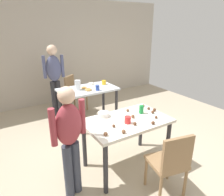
{
  "coord_description": "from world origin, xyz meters",
  "views": [
    {
      "loc": [
        -1.59,
        -2.06,
        1.99
      ],
      "look_at": [
        -0.0,
        0.49,
        0.9
      ],
      "focal_mm": 32.62,
      "sensor_mm": 36.0,
      "label": 1
    }
  ],
  "objects_px": {
    "person_girl_near": "(69,135)",
    "soda_can": "(141,109)",
    "chair_near_table": "(171,161)",
    "mixing_bowl": "(103,114)",
    "dining_table_far": "(88,94)",
    "pitcher_far": "(78,85)",
    "person_adult_far": "(54,74)",
    "dining_table_near": "(127,127)",
    "chair_far_table": "(74,92)"
  },
  "relations": [
    {
      "from": "person_adult_far",
      "to": "pitcher_far",
      "type": "distance_m",
      "value": 0.75
    },
    {
      "from": "chair_far_table",
      "to": "person_adult_far",
      "type": "height_order",
      "value": "person_adult_far"
    },
    {
      "from": "person_girl_near",
      "to": "pitcher_far",
      "type": "height_order",
      "value": "person_girl_near"
    },
    {
      "from": "dining_table_near",
      "to": "soda_can",
      "type": "bearing_deg",
      "value": 11.76
    },
    {
      "from": "mixing_bowl",
      "to": "soda_can",
      "type": "xyz_separation_m",
      "value": [
        0.53,
        -0.2,
        0.03
      ]
    },
    {
      "from": "person_adult_far",
      "to": "soda_can",
      "type": "bearing_deg",
      "value": -75.16
    },
    {
      "from": "chair_near_table",
      "to": "mixing_bowl",
      "type": "distance_m",
      "value": 1.09
    },
    {
      "from": "dining_table_near",
      "to": "chair_near_table",
      "type": "distance_m",
      "value": 0.76
    },
    {
      "from": "person_girl_near",
      "to": "soda_can",
      "type": "height_order",
      "value": "person_girl_near"
    },
    {
      "from": "chair_near_table",
      "to": "pitcher_far",
      "type": "distance_m",
      "value": 2.39
    },
    {
      "from": "dining_table_near",
      "to": "chair_near_table",
      "type": "bearing_deg",
      "value": -82.51
    },
    {
      "from": "dining_table_far",
      "to": "chair_far_table",
      "type": "relative_size",
      "value": 1.34
    },
    {
      "from": "chair_far_table",
      "to": "mixing_bowl",
      "type": "height_order",
      "value": "chair_far_table"
    },
    {
      "from": "person_adult_far",
      "to": "chair_far_table",
      "type": "bearing_deg",
      "value": -3.57
    },
    {
      "from": "dining_table_far",
      "to": "person_girl_near",
      "type": "xyz_separation_m",
      "value": [
        -1.03,
        -1.7,
        0.18
      ]
    },
    {
      "from": "person_girl_near",
      "to": "soda_can",
      "type": "distance_m",
      "value": 1.18
    },
    {
      "from": "chair_far_table",
      "to": "person_adult_far",
      "type": "xyz_separation_m",
      "value": [
        -0.41,
        0.03,
        0.46
      ]
    },
    {
      "from": "dining_table_near",
      "to": "dining_table_far",
      "type": "distance_m",
      "value": 1.62
    },
    {
      "from": "person_girl_near",
      "to": "soda_can",
      "type": "relative_size",
      "value": 11.38
    },
    {
      "from": "dining_table_far",
      "to": "chair_far_table",
      "type": "xyz_separation_m",
      "value": [
        -0.05,
        0.68,
        -0.14
      ]
    },
    {
      "from": "dining_table_far",
      "to": "mixing_bowl",
      "type": "xyz_separation_m",
      "value": [
        -0.39,
        -1.34,
        0.14
      ]
    },
    {
      "from": "chair_far_table",
      "to": "person_adult_far",
      "type": "distance_m",
      "value": 0.62
    },
    {
      "from": "chair_far_table",
      "to": "person_girl_near",
      "type": "distance_m",
      "value": 2.6
    },
    {
      "from": "dining_table_far",
      "to": "chair_near_table",
      "type": "bearing_deg",
      "value": -91.7
    },
    {
      "from": "person_girl_near",
      "to": "mixing_bowl",
      "type": "xyz_separation_m",
      "value": [
        0.64,
        0.36,
        -0.04
      ]
    },
    {
      "from": "person_girl_near",
      "to": "mixing_bowl",
      "type": "height_order",
      "value": "person_girl_near"
    },
    {
      "from": "pitcher_far",
      "to": "person_adult_far",
      "type": "bearing_deg",
      "value": 109.78
    },
    {
      "from": "pitcher_far",
      "to": "chair_far_table",
      "type": "bearing_deg",
      "value": 76.5
    },
    {
      "from": "pitcher_far",
      "to": "soda_can",
      "type": "bearing_deg",
      "value": -77.45
    },
    {
      "from": "dining_table_far",
      "to": "person_girl_near",
      "type": "relative_size",
      "value": 0.84
    },
    {
      "from": "dining_table_far",
      "to": "chair_near_table",
      "type": "relative_size",
      "value": 1.34
    },
    {
      "from": "chair_near_table",
      "to": "dining_table_far",
      "type": "bearing_deg",
      "value": 88.3
    },
    {
      "from": "chair_near_table",
      "to": "pitcher_far",
      "type": "xyz_separation_m",
      "value": [
        -0.14,
        2.36,
        0.35
      ]
    },
    {
      "from": "mixing_bowl",
      "to": "chair_near_table",
      "type": "bearing_deg",
      "value": -72.46
    },
    {
      "from": "dining_table_far",
      "to": "mixing_bowl",
      "type": "bearing_deg",
      "value": -106.12
    },
    {
      "from": "soda_can",
      "to": "chair_far_table",
      "type": "bearing_deg",
      "value": 94.75
    },
    {
      "from": "chair_near_table",
      "to": "chair_far_table",
      "type": "xyz_separation_m",
      "value": [
        0.02,
        3.03,
        0.0
      ]
    },
    {
      "from": "person_adult_far",
      "to": "soda_can",
      "type": "relative_size",
      "value": 13.04
    },
    {
      "from": "chair_near_table",
      "to": "person_girl_near",
      "type": "height_order",
      "value": "person_girl_near"
    },
    {
      "from": "pitcher_far",
      "to": "chair_near_table",
      "type": "bearing_deg",
      "value": -86.64
    },
    {
      "from": "person_adult_far",
      "to": "soda_can",
      "type": "distance_m",
      "value": 2.33
    },
    {
      "from": "chair_near_table",
      "to": "pitcher_far",
      "type": "relative_size",
      "value": 4.34
    },
    {
      "from": "soda_can",
      "to": "pitcher_far",
      "type": "height_order",
      "value": "pitcher_far"
    },
    {
      "from": "chair_near_table",
      "to": "soda_can",
      "type": "bearing_deg",
      "value": 75.49
    },
    {
      "from": "chair_far_table",
      "to": "person_adult_far",
      "type": "bearing_deg",
      "value": 176.43
    },
    {
      "from": "person_adult_far",
      "to": "dining_table_far",
      "type": "bearing_deg",
      "value": -57.04
    },
    {
      "from": "mixing_bowl",
      "to": "person_girl_near",
      "type": "bearing_deg",
      "value": -150.83
    },
    {
      "from": "chair_near_table",
      "to": "soda_can",
      "type": "xyz_separation_m",
      "value": [
        0.21,
        0.8,
        0.31
      ]
    },
    {
      "from": "mixing_bowl",
      "to": "soda_can",
      "type": "height_order",
      "value": "soda_can"
    },
    {
      "from": "dining_table_far",
      "to": "dining_table_near",
      "type": "bearing_deg",
      "value": -95.93
    }
  ]
}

